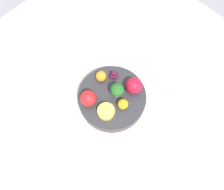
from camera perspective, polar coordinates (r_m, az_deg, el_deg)
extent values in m
plane|color=gray|center=(0.80, 0.00, -1.97)|extent=(6.00, 6.00, 0.00)
cube|color=beige|center=(0.79, 0.00, -1.72)|extent=(1.20, 1.20, 0.02)
cylinder|color=#2D2D33|center=(0.76, 0.00, -0.90)|extent=(0.24, 0.24, 0.04)
cylinder|color=#99C17A|center=(0.73, 1.31, 0.49)|extent=(0.02, 0.02, 0.03)
sphere|color=#236023|center=(0.71, 1.36, 1.40)|extent=(0.04, 0.04, 0.04)
sphere|color=#B7142D|center=(0.73, 5.71, 2.44)|extent=(0.06, 0.06, 0.06)
sphere|color=red|center=(0.72, -6.15, -0.87)|extent=(0.05, 0.05, 0.05)
sphere|color=orange|center=(0.76, -2.86, 4.91)|extent=(0.04, 0.04, 0.04)
sphere|color=orange|center=(0.72, 3.03, -2.25)|extent=(0.04, 0.04, 0.04)
sphere|color=#47142D|center=(0.76, 0.83, 4.74)|extent=(0.02, 0.02, 0.02)
sphere|color=#47142D|center=(0.77, 0.99, 5.45)|extent=(0.02, 0.02, 0.02)
sphere|color=#47142D|center=(0.77, 0.12, 5.65)|extent=(0.02, 0.02, 0.02)
sphere|color=#47142D|center=(0.76, -0.07, 4.86)|extent=(0.02, 0.02, 0.02)
sphere|color=#47142D|center=(0.75, 0.45, 5.70)|extent=(0.02, 0.02, 0.02)
cylinder|color=#F4CC4C|center=(0.71, -1.56, -4.32)|extent=(0.06, 0.06, 0.02)
cube|color=beige|center=(0.85, 15.72, 4.03)|extent=(0.15, 0.13, 0.01)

